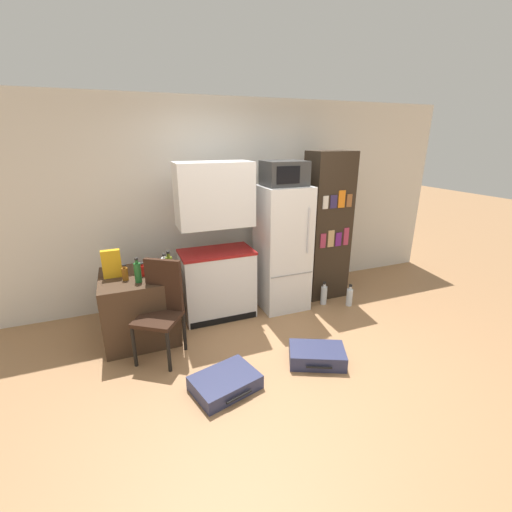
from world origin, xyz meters
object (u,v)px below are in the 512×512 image
(water_bottle_middle, at_px, (324,295))
(side_table, at_px, (140,306))
(bottle_amber_beer, at_px, (125,274))
(cereal_box, at_px, (112,264))
(suitcase_small_flat, at_px, (225,383))
(bottle_clear_short, at_px, (165,264))
(bottle_olive_oil, at_px, (169,267))
(bottle_ketchup_red, at_px, (142,270))
(refrigerator, at_px, (282,248))
(microwave, at_px, (284,173))
(chair, at_px, (162,302))
(suitcase_large_flat, at_px, (317,355))
(bottle_green_tall, at_px, (138,272))
(bookshelf, at_px, (327,227))
(kitchen_hutch, at_px, (216,248))

(water_bottle_middle, bearing_deg, side_table, 177.70)
(bottle_amber_beer, distance_m, cereal_box, 0.20)
(suitcase_small_flat, bearing_deg, bottle_clear_short, 88.87)
(bottle_olive_oil, bearing_deg, bottle_ketchup_red, 143.08)
(refrigerator, xyz_separation_m, microwave, (-0.00, -0.00, 0.94))
(microwave, distance_m, chair, 2.05)
(side_table, height_order, suitcase_large_flat, side_table)
(bottle_amber_beer, height_order, bottle_green_tall, bottle_green_tall)
(bookshelf, distance_m, suitcase_small_flat, 2.53)
(bottle_clear_short, bearing_deg, suitcase_small_flat, -75.72)
(bottle_amber_beer, bearing_deg, bookshelf, 6.48)
(chair, bearing_deg, bottle_clear_short, 109.87)
(cereal_box, height_order, chair, cereal_box)
(microwave, distance_m, suitcase_large_flat, 2.11)
(refrigerator, bearing_deg, bottle_green_tall, -170.14)
(chair, bearing_deg, kitchen_hutch, 72.75)
(kitchen_hutch, xyz_separation_m, bottle_olive_oil, (-0.61, -0.38, -0.02))
(suitcase_large_flat, bearing_deg, bottle_amber_beer, 172.59)
(refrigerator, height_order, suitcase_small_flat, refrigerator)
(bookshelf, bearing_deg, chair, -164.58)
(bottle_ketchup_red, relative_size, suitcase_small_flat, 0.22)
(suitcase_small_flat, bearing_deg, microwave, 32.66)
(bottle_ketchup_red, distance_m, chair, 0.48)
(side_table, bearing_deg, water_bottle_middle, -2.30)
(bottle_amber_beer, relative_size, bottle_green_tall, 0.65)
(side_table, height_order, cereal_box, cereal_box)
(kitchen_hutch, relative_size, bottle_green_tall, 7.22)
(kitchen_hutch, distance_m, bottle_green_tall, 0.99)
(side_table, bearing_deg, suitcase_small_flat, -62.92)
(cereal_box, height_order, water_bottle_middle, cereal_box)
(microwave, bearing_deg, bookshelf, 7.44)
(bottle_olive_oil, bearing_deg, side_table, 145.21)
(suitcase_large_flat, bearing_deg, bottle_clear_short, 162.49)
(microwave, relative_size, bottle_amber_beer, 2.93)
(bottle_green_tall, bearing_deg, suitcase_small_flat, -59.12)
(bottle_clear_short, height_order, suitcase_large_flat, bottle_clear_short)
(microwave, distance_m, bottle_green_tall, 2.02)
(microwave, height_order, cereal_box, microwave)
(bookshelf, bearing_deg, bottle_amber_beer, -173.52)
(bottle_olive_oil, bearing_deg, bottle_amber_beer, 163.18)
(bookshelf, relative_size, chair, 1.97)
(side_table, relative_size, kitchen_hutch, 0.42)
(bottle_olive_oil, xyz_separation_m, cereal_box, (-0.56, 0.27, 0.02))
(microwave, bearing_deg, chair, -161.20)
(bottle_green_tall, xyz_separation_m, water_bottle_middle, (2.33, 0.11, -0.71))
(bottle_olive_oil, bearing_deg, suitcase_small_flat, -73.68)
(side_table, height_order, suitcase_small_flat, side_table)
(side_table, bearing_deg, bottle_green_tall, -85.47)
(microwave, distance_m, bottle_ketchup_red, 1.98)
(bottle_ketchup_red, xyz_separation_m, cereal_box, (-0.29, 0.07, 0.09))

